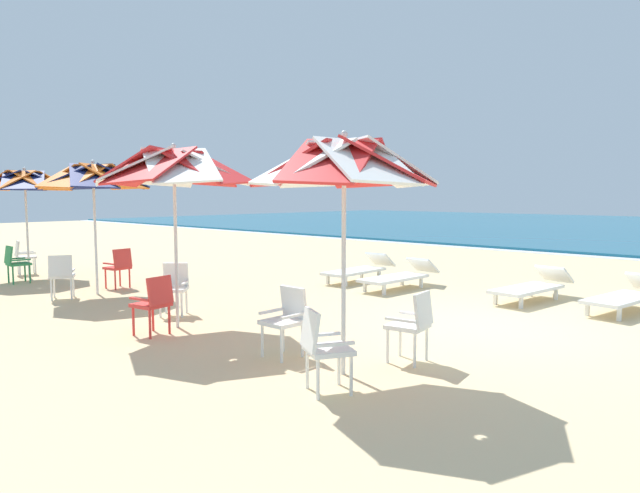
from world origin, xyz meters
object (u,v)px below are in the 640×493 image
plastic_chair_3 (174,285)px  plastic_chair_7 (15,262)px  beach_umbrella_2 (93,178)px  sun_lounger_0 (626,296)px  sun_lounger_1 (532,286)px  plastic_chair_2 (413,322)px  sun_lounger_2 (400,276)px  plastic_chair_4 (154,301)px  plastic_chair_5 (119,266)px  beach_umbrella_3 (25,182)px  beach_umbrella_1 (174,169)px  plastic_chair_6 (62,274)px  plastic_chair_8 (23,255)px  sun_lounger_3 (359,269)px  plastic_chair_1 (286,317)px  plastic_chair_0 (322,345)px  beach_umbrella_0 (344,166)px

plastic_chair_3 → plastic_chair_7: (-5.53, -0.66, 0.00)m
plastic_chair_7 → beach_umbrella_2: bearing=13.6°
sun_lounger_0 → sun_lounger_1: (-1.59, -0.13, 0.00)m
plastic_chair_2 → sun_lounger_2: size_ratio=0.40×
plastic_chair_2 → sun_lounger_2: 5.37m
sun_lounger_1 → plastic_chair_4: bearing=-114.4°
plastic_chair_5 → beach_umbrella_3: (-3.14, -0.74, 1.83)m
plastic_chair_5 → beach_umbrella_1: bearing=-15.6°
plastic_chair_6 → plastic_chair_8: size_ratio=1.00×
plastic_chair_6 → sun_lounger_1: (6.71, 6.06, -0.22)m
plastic_chair_4 → plastic_chair_7: (-6.56, 0.32, 0.00)m
plastic_chair_6 → beach_umbrella_3: bearing=169.9°
sun_lounger_3 → sun_lounger_0: bearing=4.9°
plastic_chair_1 → sun_lounger_1: bearing=82.6°
plastic_chair_1 → plastic_chair_0: bearing=-28.0°
sun_lounger_2 → plastic_chair_6: bearing=-126.6°
beach_umbrella_2 → plastic_chair_7: size_ratio=3.13×
beach_umbrella_0 → plastic_chair_5: 7.62m
beach_umbrella_2 → sun_lounger_3: bearing=60.8°
plastic_chair_1 → plastic_chair_8: size_ratio=1.00×
plastic_chair_3 → beach_umbrella_2: 3.40m
beach_umbrella_1 → sun_lounger_1: bearing=62.3°
plastic_chair_4 → sun_lounger_0: 7.84m
plastic_chair_2 → plastic_chair_8: bearing=-177.7°
plastic_chair_0 → plastic_chair_8: 11.38m
plastic_chair_1 → beach_umbrella_1: beach_umbrella_1 is taller
sun_lounger_1 → sun_lounger_2: 2.71m
plastic_chair_0 → plastic_chair_7: (-9.91, 0.38, 0.00)m
plastic_chair_0 → beach_umbrella_2: bearing=171.9°
plastic_chair_3 → sun_lounger_0: (5.50, 5.47, -0.22)m
beach_umbrella_3 → plastic_chair_8: (-0.64, 0.10, -1.83)m
plastic_chair_1 → plastic_chair_5: bearing=170.8°
plastic_chair_5 → beach_umbrella_0: bearing=-8.4°
sun_lounger_2 → plastic_chair_8: bearing=-149.9°
plastic_chair_0 → beach_umbrella_1: (-3.54, 0.56, 1.90)m
plastic_chair_1 → beach_umbrella_2: 6.30m
plastic_chair_3 → plastic_chair_7: same height
sun_lounger_1 → sun_lounger_0: bearing=4.7°
plastic_chair_1 → beach_umbrella_3: size_ratio=0.32×
plastic_chair_1 → plastic_chair_2: bearing=32.5°
plastic_chair_1 → plastic_chair_6: same height
plastic_chair_0 → plastic_chair_1: (-1.23, 0.65, 0.00)m
sun_lounger_3 → plastic_chair_4: bearing=-79.6°
beach_umbrella_3 → plastic_chair_8: beach_umbrella_3 is taller
plastic_chair_0 → plastic_chair_5: same height
beach_umbrella_1 → beach_umbrella_3: beach_umbrella_1 is taller
beach_umbrella_0 → plastic_chair_6: beach_umbrella_0 is taller
sun_lounger_1 → sun_lounger_3: same height
plastic_chair_5 → sun_lounger_2: (4.43, 4.11, -0.22)m
plastic_chair_3 → plastic_chair_6: (-2.81, -0.73, 0.00)m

